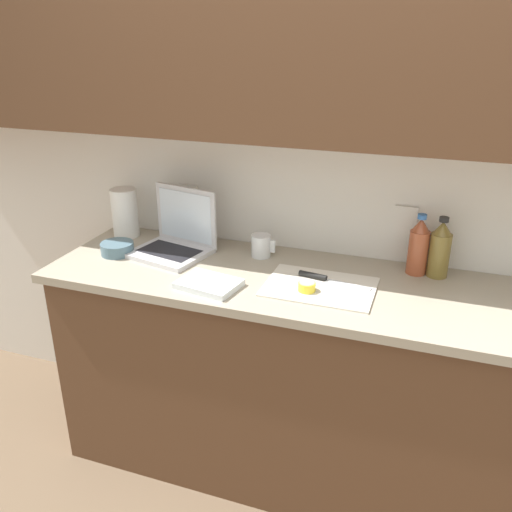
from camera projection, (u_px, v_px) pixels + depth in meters
name	position (u px, v px, depth m)	size (l,w,h in m)	color
ground_plane	(328.00, 473.00, 2.38)	(12.00, 12.00, 0.00)	brown
wall_back	(364.00, 101.00, 1.97)	(5.20, 0.38, 2.60)	white
counter_unit	(339.00, 385.00, 2.19)	(2.33, 0.61, 0.92)	brown
laptop	(176.00, 238.00, 2.31)	(0.35, 0.31, 0.27)	silver
cutting_board	(320.00, 287.00, 2.01)	(0.40, 0.29, 0.01)	silver
knife	(322.00, 278.00, 2.05)	(0.28, 0.07, 0.02)	silver
lemon_half_cut	(307.00, 287.00, 1.96)	(0.06, 0.06, 0.03)	yellow
bottle_green_soda	(440.00, 250.00, 2.06)	(0.08, 0.08, 0.24)	olive
bottle_oil_tall	(418.00, 247.00, 2.09)	(0.08, 0.08, 0.24)	#A34C2D
measuring_cup	(261.00, 246.00, 2.27)	(0.10, 0.08, 0.09)	silver
bowl_white	(117.00, 248.00, 2.30)	(0.14, 0.14, 0.05)	slate
paper_towel_roll	(125.00, 213.00, 2.47)	(0.12, 0.12, 0.22)	white
dish_towel	(209.00, 284.00, 2.01)	(0.22, 0.16, 0.02)	white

